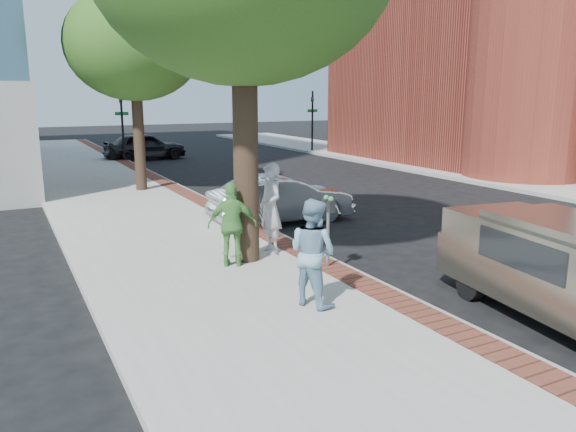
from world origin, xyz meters
TOP-DOWN VIEW (x-y plane):
  - ground at (0.00, 0.00)m, footprint 120.00×120.00m
  - sidewalk at (-1.50, 8.00)m, footprint 5.00×60.00m
  - brick_strip at (0.70, 8.00)m, footprint 0.60×60.00m
  - curb at (1.05, 8.00)m, footprint 0.10×60.00m
  - sidewalk_far at (14.50, 8.00)m, footprint 5.00×60.00m
  - church at (20.98, 13.13)m, footprint 19.00×16.00m
  - signal_near at (0.90, 22.00)m, footprint 0.70×0.15m
  - signal_far at (12.50, 22.00)m, footprint 0.70×0.15m
  - tree_far at (-0.50, 12.00)m, footprint 4.80×4.80m
  - parking_meter at (0.66, 0.68)m, footprint 0.12×0.32m
  - person_gray at (0.10, 2.20)m, footprint 0.50×0.75m
  - person_officer at (-0.66, -0.98)m, footprint 0.96×1.06m
  - person_green at (-1.03, 1.63)m, footprint 1.09×0.79m
  - sedan_silver at (1.93, 5.28)m, footprint 4.11×1.46m
  - bg_car at (2.24, 22.94)m, footprint 4.58×2.11m
  - van at (2.73, -3.13)m, footprint 2.36×4.78m

SIDE VIEW (x-z plane):
  - ground at x=0.00m, z-range 0.00..0.00m
  - sidewalk at x=-1.50m, z-range 0.00..0.15m
  - curb at x=1.05m, z-range 0.00..0.15m
  - sidewalk_far at x=14.50m, z-range 0.00..0.15m
  - brick_strip at x=0.70m, z-range 0.15..0.16m
  - sedan_silver at x=1.93m, z-range 0.00..1.35m
  - bg_car at x=2.24m, z-range 0.00..1.52m
  - van at x=2.73m, z-range 0.08..1.78m
  - person_green at x=-1.03m, z-range 0.15..1.87m
  - person_officer at x=-0.66m, z-range 0.15..1.95m
  - person_gray at x=0.10m, z-range 0.15..2.15m
  - parking_meter at x=0.66m, z-range 0.47..1.94m
  - signal_near at x=0.90m, z-range 0.35..4.15m
  - signal_far at x=12.50m, z-range 0.35..4.15m
  - tree_far at x=-0.50m, z-range 1.73..8.87m
  - church at x=20.98m, z-range -2.94..17.46m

